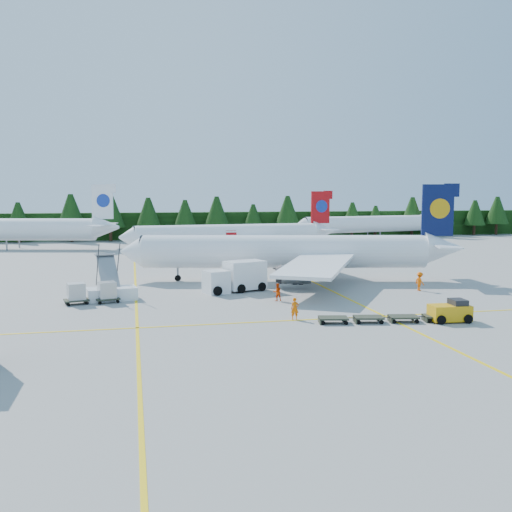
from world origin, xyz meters
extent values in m
plane|color=gray|center=(0.00, 0.00, 0.00)|extent=(320.00, 320.00, 0.00)
cube|color=yellow|center=(-14.00, 20.00, 0.01)|extent=(0.25, 120.00, 0.01)
cube|color=yellow|center=(6.00, 20.00, 0.01)|extent=(0.25, 120.00, 0.01)
cube|color=yellow|center=(0.00, -6.00, 0.01)|extent=(80.00, 0.25, 0.01)
cube|color=black|center=(0.00, 82.00, 3.00)|extent=(220.00, 4.00, 6.00)
cylinder|color=white|center=(2.91, 14.48, 3.44)|extent=(32.55, 10.54, 3.82)
cone|color=white|center=(-14.27, 18.16, 3.44)|extent=(3.42, 4.30, 3.82)
cube|color=#08113D|center=(20.19, 10.77, 8.21)|extent=(3.62, 1.09, 5.92)
cube|color=white|center=(7.42, 21.81, 2.87)|extent=(7.17, 14.84, 1.08)
cylinder|color=gray|center=(5.01, 19.69, 1.53)|extent=(3.60, 2.64, 2.01)
cube|color=white|center=(4.01, 5.94, 2.87)|extent=(12.14, 15.27, 1.08)
cylinder|color=gray|center=(2.69, 8.86, 1.53)|extent=(3.60, 2.64, 2.01)
cylinder|color=gray|center=(-9.15, 17.06, 0.81)|extent=(0.23, 0.23, 1.62)
cylinder|color=white|center=(1.50, 45.03, 3.26)|extent=(31.01, 6.76, 3.62)
cone|color=white|center=(-15.08, 43.32, 3.26)|extent=(2.89, 3.86, 3.62)
cube|color=#B30B0F|center=(18.17, 46.74, 7.79)|extent=(3.46, 0.67, 5.62)
cube|color=white|center=(3.41, 52.96, 2.72)|extent=(10.47, 14.62, 1.03)
cylinder|color=gray|center=(1.86, 50.34, 1.45)|extent=(3.26, 2.21, 1.90)
cube|color=white|center=(4.99, 37.64, 2.72)|extent=(8.17, 14.42, 1.03)
cylinder|color=gray|center=(2.94, 39.89, 1.45)|extent=(3.26, 2.21, 1.90)
cylinder|color=gray|center=(-10.14, 43.83, 0.77)|extent=(0.22, 0.22, 1.54)
cylinder|color=white|center=(-37.73, 63.09, 3.65)|extent=(34.51, 11.78, 4.06)
cube|color=white|center=(-19.45, 58.83, 8.72)|extent=(3.83, 1.22, 6.29)
cylinder|color=white|center=(37.91, 72.00, 3.35)|extent=(31.79, 9.94, 3.73)
cone|color=white|center=(21.11, 68.60, 3.35)|extent=(3.30, 4.17, 3.73)
cube|color=white|center=(54.81, 75.42, 8.01)|extent=(3.54, 1.02, 5.78)
cylinder|color=gray|center=(26.11, 69.61, 0.75)|extent=(0.22, 0.22, 1.49)
cube|color=white|center=(-16.24, 6.20, 0.60)|extent=(4.92, 3.17, 1.20)
cube|color=gray|center=(-16.63, 8.34, 2.50)|extent=(2.49, 4.58, 3.23)
cube|color=gray|center=(-17.02, 10.48, 3.97)|extent=(2.16, 1.63, 0.13)
cube|color=white|center=(-6.00, 7.75, 1.17)|extent=(2.83, 2.83, 2.34)
cube|color=black|center=(-6.00, 7.75, 1.73)|extent=(2.47, 2.62, 1.00)
cube|color=white|center=(-2.82, 8.82, 1.67)|extent=(4.59, 3.61, 2.90)
cube|color=#E49F0C|center=(10.17, -8.98, 0.72)|extent=(3.22, 1.87, 1.22)
cube|color=black|center=(10.83, -9.03, 1.50)|extent=(1.21, 1.52, 0.56)
cube|color=#313627|center=(0.99, -7.59, 0.42)|extent=(2.47, 1.81, 0.13)
cube|color=#313627|center=(3.77, -7.96, 0.42)|extent=(2.47, 1.81, 0.13)
cube|color=#313627|center=(6.56, -8.32, 0.42)|extent=(2.47, 1.81, 0.13)
cube|color=#313627|center=(9.35, -8.69, 0.42)|extent=(2.47, 1.81, 0.13)
cube|color=#313627|center=(-19.34, 4.77, 0.38)|extent=(2.45, 2.11, 0.13)
cube|color=#B1B4B6|center=(-19.34, 4.77, 1.20)|extent=(1.80, 1.77, 1.49)
cube|color=#313627|center=(-16.62, 4.98, 0.38)|extent=(2.45, 2.11, 0.13)
cube|color=#B1B4B6|center=(-16.62, 4.98, 1.20)|extent=(1.80, 1.77, 1.49)
imported|color=#EF6005|center=(-1.58, -5.69, 0.89)|extent=(0.71, 0.52, 1.77)
imported|color=#E73E04|center=(-0.95, 2.48, 0.84)|extent=(0.88, 0.71, 1.68)
imported|color=#FF5D05|center=(15.03, 4.90, 0.98)|extent=(0.68, 0.89, 1.96)
camera|label=1|loc=(-14.16, -48.97, 9.98)|focal=40.00mm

